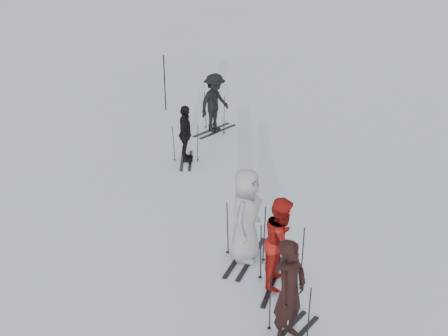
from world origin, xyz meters
The scene contains 12 objects.
ground centered at (0.00, 0.00, 0.00)m, with size 120.00×120.00×0.00m, color silver.
skier_near_dark centered at (2.29, -3.56, 0.95)m, with size 0.69×0.46×1.90m, color black.
skier_red centered at (1.91, -1.98, 0.92)m, with size 0.89×0.70×1.84m, color #B11A14.
skier_grey centered at (1.05, -1.27, 1.01)m, with size 0.98×0.64×2.01m, color #9A9EA3.
skier_uphill_left centered at (-1.79, 3.42, 0.84)m, with size 0.99×0.41×1.68m, color black.
skier_uphill_far centered at (-1.65, 6.15, 0.98)m, with size 1.26×0.73×1.96m, color black.
skis_near_dark centered at (2.29, -3.56, 0.61)m, with size 0.88×1.67×1.22m, color black, non-canonical shape.
skis_red centered at (1.91, -1.98, 0.66)m, with size 0.96×1.82×1.32m, color black, non-canonical shape.
skis_grey centered at (1.05, -1.27, 0.66)m, with size 0.95×1.80×1.31m, color black, non-canonical shape.
skis_uphill_left centered at (-1.79, 3.42, 0.57)m, with size 0.83×1.58×1.15m, color black, non-canonical shape.
skis_uphill_far centered at (-1.65, 6.15, 0.68)m, with size 0.99×1.86×1.36m, color black, non-canonical shape.
piste_marker centered at (-4.06, 7.95, 1.04)m, with size 0.05×0.05×2.09m, color black.
Camera 1 is at (3.13, -11.17, 6.54)m, focal length 45.00 mm.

